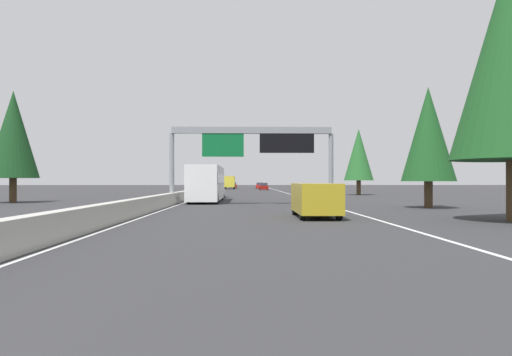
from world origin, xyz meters
name	(u,v)px	position (x,y,z in m)	size (l,w,h in m)	color
ground_plane	(206,195)	(60.00, 0.00, 0.00)	(320.00, 320.00, 0.00)	#2D2D30
median_barrier	(214,189)	(80.00, 0.30, 0.45)	(180.00, 0.56, 0.90)	#ADAAA3
shoulder_stripe_right	(285,193)	(70.00, -11.52, 0.01)	(160.00, 0.16, 0.01)	silver
shoulder_stripe_median	(213,193)	(70.00, -0.25, 0.01)	(160.00, 0.16, 0.01)	silver
sign_gantry_overhead	(254,143)	(33.04, -6.04, 4.77)	(0.50, 12.68, 5.99)	gray
minivan_far_center	(315,198)	(20.11, -8.88, 0.95)	(5.00, 1.95, 1.69)	#AD931E
bus_near_center	(207,182)	(38.39, -1.96, 1.72)	(11.50, 2.55, 3.10)	white
pickup_distant_b	(215,189)	(49.22, -1.98, 0.91)	(5.60, 2.00, 1.86)	silver
sedan_far_right	(260,186)	(113.74, -8.76, 0.68)	(4.40, 1.80, 1.47)	red
sedan_mid_right	(233,185)	(127.28, -1.91, 0.68)	(4.40, 1.80, 1.47)	maroon
box_truck_near_right	(230,182)	(106.17, -1.58, 1.61)	(8.50, 2.40, 2.95)	gold
sedan_mid_center	(264,187)	(93.25, -9.00, 0.68)	(4.40, 1.80, 1.47)	maroon
conifer_right_near	(428,134)	(28.20, -17.74, 4.96)	(3.60, 3.60, 8.18)	#4C3823
conifer_right_mid	(359,155)	(58.30, -20.23, 5.29)	(3.83, 3.83, 8.71)	#4C3823
conifer_left_near	(13,135)	(36.83, 14.26, 5.75)	(4.16, 4.16, 9.46)	#4C3823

